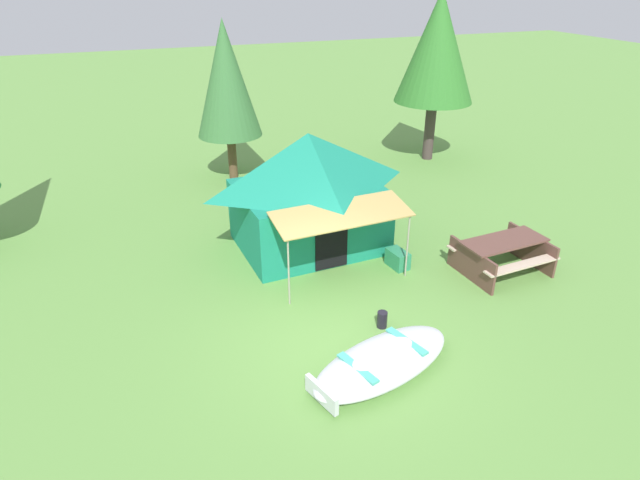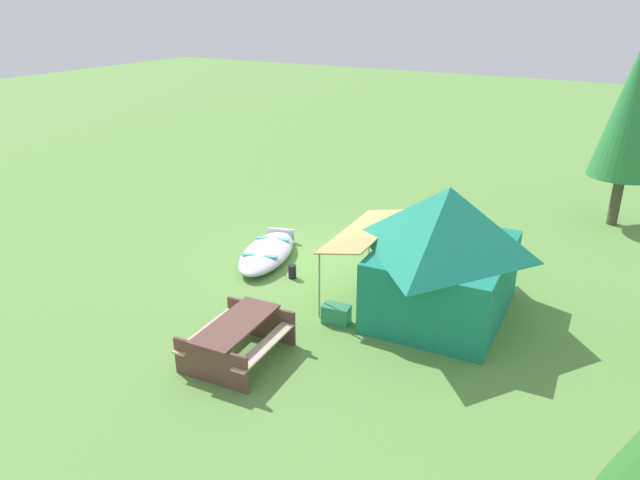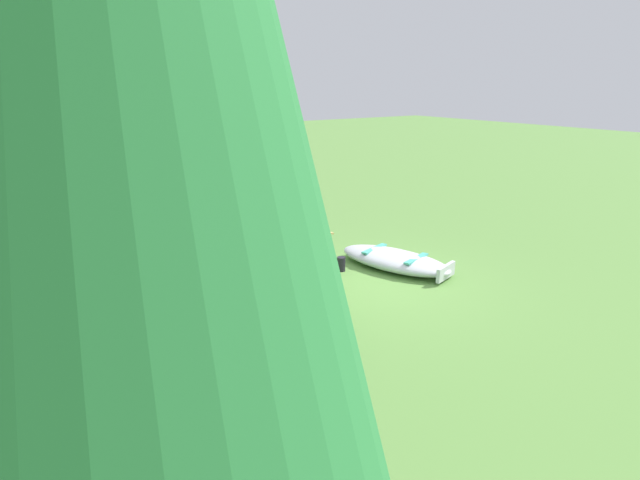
{
  "view_description": "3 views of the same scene",
  "coord_description": "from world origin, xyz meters",
  "px_view_note": "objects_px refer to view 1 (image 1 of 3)",
  "views": [
    {
      "loc": [
        -3.01,
        -7.19,
        5.99
      ],
      "look_at": [
        0.3,
        1.68,
        1.12
      ],
      "focal_mm": 30.08,
      "sensor_mm": 36.0,
      "label": 1
    },
    {
      "loc": [
        11.57,
        6.94,
        6.16
      ],
      "look_at": [
        0.9,
        0.77,
        1.12
      ],
      "focal_mm": 33.55,
      "sensor_mm": 36.0,
      "label": 2
    },
    {
      "loc": [
        -7.73,
        6.34,
        4.09
      ],
      "look_at": [
        0.32,
        0.98,
        1.05
      ],
      "focal_mm": 28.36,
      "sensor_mm": 36.0,
      "label": 3
    }
  ],
  "objects_px": {
    "fuel_can": "(382,320)",
    "cooler_box": "(398,259)",
    "beached_rowboat": "(382,362)",
    "picnic_table": "(502,251)",
    "canvas_cabin_tent": "(309,190)",
    "pine_tree_back_left": "(437,48)",
    "pine_tree_back_right": "(226,80)"
  },
  "relations": [
    {
      "from": "canvas_cabin_tent",
      "to": "cooler_box",
      "type": "distance_m",
      "value": 2.55
    },
    {
      "from": "pine_tree_back_right",
      "to": "canvas_cabin_tent",
      "type": "bearing_deg",
      "value": -82.19
    },
    {
      "from": "cooler_box",
      "to": "pine_tree_back_left",
      "type": "bearing_deg",
      "value": 54.64
    },
    {
      "from": "canvas_cabin_tent",
      "to": "fuel_can",
      "type": "relative_size",
      "value": 11.7
    },
    {
      "from": "pine_tree_back_right",
      "to": "picnic_table",
      "type": "bearing_deg",
      "value": -61.47
    },
    {
      "from": "picnic_table",
      "to": "pine_tree_back_left",
      "type": "xyz_separation_m",
      "value": [
        2.48,
        7.3,
        3.18
      ]
    },
    {
      "from": "canvas_cabin_tent",
      "to": "pine_tree_back_right",
      "type": "bearing_deg",
      "value": 97.81
    },
    {
      "from": "canvas_cabin_tent",
      "to": "picnic_table",
      "type": "xyz_separation_m",
      "value": [
        3.52,
        -2.61,
        -0.95
      ]
    },
    {
      "from": "beached_rowboat",
      "to": "fuel_can",
      "type": "bearing_deg",
      "value": 63.34
    },
    {
      "from": "pine_tree_back_left",
      "to": "pine_tree_back_right",
      "type": "xyz_separation_m",
      "value": [
        -6.71,
        0.48,
        -0.63
      ]
    },
    {
      "from": "beached_rowboat",
      "to": "fuel_can",
      "type": "distance_m",
      "value": 1.24
    },
    {
      "from": "picnic_table",
      "to": "cooler_box",
      "type": "distance_m",
      "value": 2.25
    },
    {
      "from": "canvas_cabin_tent",
      "to": "fuel_can",
      "type": "bearing_deg",
      "value": -87.23
    },
    {
      "from": "picnic_table",
      "to": "beached_rowboat",
      "type": "bearing_deg",
      "value": -152.1
    },
    {
      "from": "canvas_cabin_tent",
      "to": "pine_tree_back_left",
      "type": "relative_size",
      "value": 0.7
    },
    {
      "from": "fuel_can",
      "to": "cooler_box",
      "type": "bearing_deg",
      "value": 55.19
    },
    {
      "from": "beached_rowboat",
      "to": "pine_tree_back_right",
      "type": "distance_m",
      "value": 10.25
    },
    {
      "from": "beached_rowboat",
      "to": "cooler_box",
      "type": "bearing_deg",
      "value": 58.04
    },
    {
      "from": "picnic_table",
      "to": "fuel_can",
      "type": "relative_size",
      "value": 6.06
    },
    {
      "from": "picnic_table",
      "to": "pine_tree_back_left",
      "type": "bearing_deg",
      "value": 71.21
    },
    {
      "from": "cooler_box",
      "to": "pine_tree_back_left",
      "type": "height_order",
      "value": "pine_tree_back_left"
    },
    {
      "from": "pine_tree_back_right",
      "to": "fuel_can",
      "type": "bearing_deg",
      "value": -84.24
    },
    {
      "from": "canvas_cabin_tent",
      "to": "pine_tree_back_right",
      "type": "distance_m",
      "value": 5.46
    },
    {
      "from": "beached_rowboat",
      "to": "pine_tree_back_left",
      "type": "height_order",
      "value": "pine_tree_back_left"
    },
    {
      "from": "beached_rowboat",
      "to": "cooler_box",
      "type": "height_order",
      "value": "beached_rowboat"
    },
    {
      "from": "fuel_can",
      "to": "pine_tree_back_left",
      "type": "bearing_deg",
      "value": 54.77
    },
    {
      "from": "cooler_box",
      "to": "pine_tree_back_left",
      "type": "distance_m",
      "value": 8.53
    },
    {
      "from": "picnic_table",
      "to": "fuel_can",
      "type": "xyz_separation_m",
      "value": [
        -3.35,
        -0.96,
        -0.31
      ]
    },
    {
      "from": "picnic_table",
      "to": "pine_tree_back_left",
      "type": "distance_m",
      "value": 8.34
    },
    {
      "from": "canvas_cabin_tent",
      "to": "pine_tree_back_left",
      "type": "distance_m",
      "value": 7.94
    },
    {
      "from": "fuel_can",
      "to": "pine_tree_back_right",
      "type": "distance_m",
      "value": 9.24
    },
    {
      "from": "cooler_box",
      "to": "fuel_can",
      "type": "height_order",
      "value": "cooler_box"
    }
  ]
}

